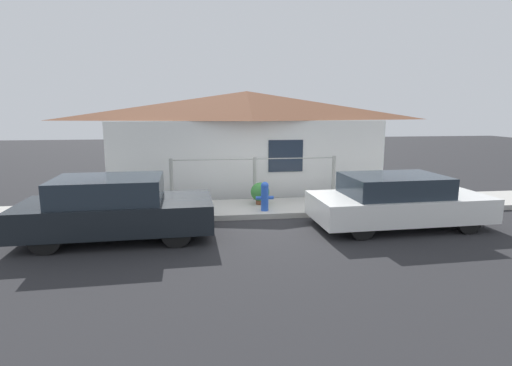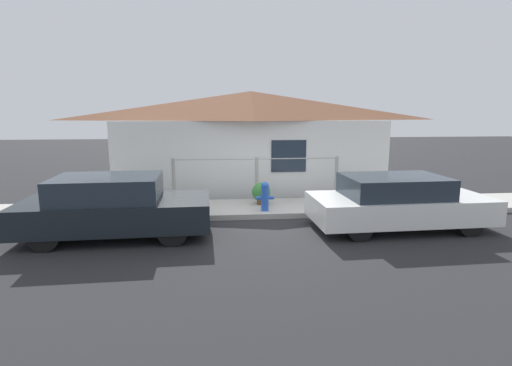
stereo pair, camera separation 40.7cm
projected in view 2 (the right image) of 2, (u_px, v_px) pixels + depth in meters
ground_plane at (263, 220)px, 10.20m from camera, size 60.00×60.00×0.00m
sidewalk at (259, 208)px, 11.08m from camera, size 24.00×1.84×0.14m
house at (251, 112)px, 13.10m from camera, size 9.14×2.23×3.37m
fence at (257, 177)px, 11.70m from camera, size 4.90×0.10×1.26m
car_left at (114, 207)px, 8.70m from camera, size 4.08×1.90×1.36m
car_right at (398, 202)px, 9.34m from camera, size 4.16×1.91×1.26m
fire_hydrant at (265, 196)px, 10.47m from camera, size 0.47×0.21×0.77m
potted_plant_near_hydrant at (261, 192)px, 11.20m from camera, size 0.53×0.53×0.62m
potted_plant_by_fence at (122, 199)px, 10.77m from camera, size 0.39×0.39×0.49m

